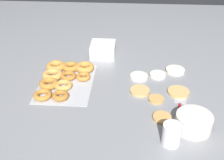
% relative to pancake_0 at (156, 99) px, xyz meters
% --- Properties ---
extents(ground_plane, '(3.00, 3.00, 0.00)m').
position_rel_pancake_0_xyz_m(ground_plane, '(-0.10, -0.10, -0.01)').
color(ground_plane, gray).
extents(pancake_0, '(0.08, 0.08, 0.01)m').
position_rel_pancake_0_xyz_m(pancake_0, '(0.00, 0.00, 0.00)').
color(pancake_0, tan).
rests_on(pancake_0, ground_plane).
extents(pancake_1, '(0.09, 0.09, 0.01)m').
position_rel_pancake_0_xyz_m(pancake_1, '(0.15, 0.02, 0.00)').
color(pancake_1, tan).
rests_on(pancake_1, ground_plane).
extents(pancake_2, '(0.09, 0.09, 0.01)m').
position_rel_pancake_0_xyz_m(pancake_2, '(-0.24, 0.02, 0.00)').
color(pancake_2, silver).
rests_on(pancake_2, ground_plane).
extents(pancake_3, '(0.11, 0.11, 0.01)m').
position_rel_pancake_0_xyz_m(pancake_3, '(-0.07, -0.08, 0.00)').
color(pancake_3, tan).
rests_on(pancake_3, ground_plane).
extents(pancake_4, '(0.10, 0.10, 0.01)m').
position_rel_pancake_0_xyz_m(pancake_4, '(-0.21, -0.09, 0.00)').
color(pancake_4, silver).
rests_on(pancake_4, ground_plane).
extents(pancake_5, '(0.12, 0.12, 0.01)m').
position_rel_pancake_0_xyz_m(pancake_5, '(-0.07, 0.12, 0.00)').
color(pancake_5, tan).
rests_on(pancake_5, ground_plane).
extents(pancake_6, '(0.11, 0.11, 0.02)m').
position_rel_pancake_0_xyz_m(pancake_6, '(-0.30, 0.13, 0.00)').
color(pancake_6, silver).
rests_on(pancake_6, ground_plane).
extents(donut_tray, '(0.41, 0.30, 0.04)m').
position_rel_pancake_0_xyz_m(donut_tray, '(-0.16, -0.52, 0.01)').
color(donut_tray, '#ADAFB5').
rests_on(donut_tray, ground_plane).
extents(batter_bowl, '(0.16, 0.16, 0.07)m').
position_rel_pancake_0_xyz_m(batter_bowl, '(0.20, 0.15, 0.03)').
color(batter_bowl, silver).
rests_on(batter_bowl, ground_plane).
extents(container_stack, '(0.16, 0.16, 0.09)m').
position_rel_pancake_0_xyz_m(container_stack, '(-0.48, -0.32, 0.04)').
color(container_stack, white).
rests_on(container_stack, ground_plane).
extents(paper_cup, '(0.08, 0.08, 0.10)m').
position_rel_pancake_0_xyz_m(paper_cup, '(0.30, 0.04, 0.04)').
color(paper_cup, white).
rests_on(paper_cup, ground_plane).
extents(spatula, '(0.23, 0.08, 0.01)m').
position_rel_pancake_0_xyz_m(spatula, '(-0.00, 0.12, -0.00)').
color(spatula, maroon).
rests_on(spatula, ground_plane).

